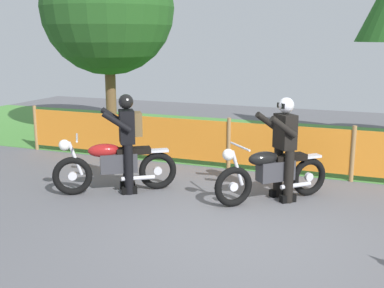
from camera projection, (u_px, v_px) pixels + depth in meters
The scene contains 8 objects.
ground at pixel (246, 232), 6.69m from camera, with size 24.00×24.00×0.02m, color #5B5B60.
grass_verge at pixel (309, 144), 12.08m from camera, with size 24.00×5.82×0.01m, color #4C8C3D.
barrier_fence at pixel (288, 148), 9.32m from camera, with size 11.96×0.08×1.05m.
tree_leftmost at pixel (108, 8), 12.60m from camera, with size 3.48×3.48×5.10m.
motorcycle_lead at pixel (272, 173), 7.85m from camera, with size 1.57×1.51×0.98m.
motorcycle_trailing at pixel (115, 165), 8.30m from camera, with size 1.81×1.29×1.00m.
rider_lead at pixel (284, 145), 7.83m from camera, with size 0.73×0.73×1.69m.
rider_trailing at pixel (127, 137), 8.25m from camera, with size 0.79×0.72×1.69m.
Camera 1 is at (1.59, -6.11, 2.64)m, focal length 45.45 mm.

